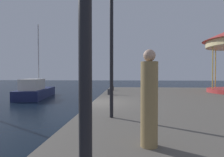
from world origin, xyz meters
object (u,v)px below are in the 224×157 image
Objects in this scene: lamp_post_mid_promenade at (112,27)px; sailboat_navy at (35,91)px; bollard_center at (112,88)px; person_by_the_water at (149,101)px; bollard_south at (109,92)px.

sailboat_navy is at bearing 126.26° from lamp_post_mid_promenade.
sailboat_navy is 1.64× the size of lamp_post_mid_promenade.
bollard_center is (7.42, -0.54, 0.32)m from sailboat_navy.
bollard_center is 0.21× the size of person_by_the_water.
bollard_south is (0.01, -3.63, 0.00)m from bollard_center.
sailboat_navy is at bearing 175.87° from bollard_center.
person_by_the_water is (1.60, -9.32, 0.70)m from bollard_south.
bollard_center is 1.00× the size of bollard_south.
bollard_center is (-0.68, 10.51, -2.80)m from lamp_post_mid_promenade.
bollard_south is 9.48m from person_by_the_water.
person_by_the_water is (1.61, -12.95, 0.70)m from bollard_center.
person_by_the_water reaches higher than bollard_center.
bollard_center is at bearing 90.20° from bollard_south.
bollard_center is 13.07m from person_by_the_water.
lamp_post_mid_promenade is 2.29× the size of person_by_the_water.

